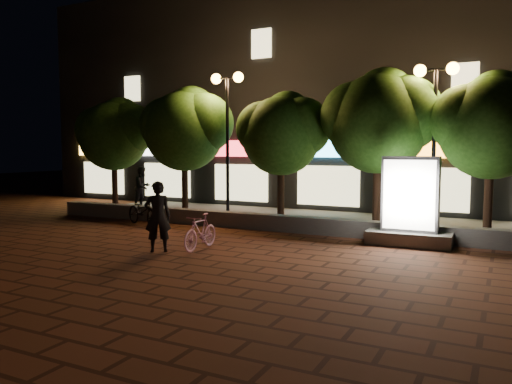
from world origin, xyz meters
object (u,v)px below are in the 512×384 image
Objects in this scene: pedestrian at (143,187)px; tree_far_left at (116,132)px; tree_left at (186,126)px; street_lamp_right at (435,104)px; tree_mid at (283,130)px; ad_kiosk at (410,209)px; tree_far_right at (494,121)px; scooter_parked at (143,211)px; rider at (158,217)px; street_lamp_left at (227,108)px; tree_right at (380,117)px; scooter_pink at (201,232)px.

tree_far_left is at bearing 152.40° from pedestrian.
street_lamp_right is at bearing -1.68° from tree_left.
street_lamp_right is (12.45, -0.26, 0.60)m from tree_far_left.
ad_kiosk is at bearing -23.08° from tree_mid.
tree_mid is 0.95× the size of tree_far_right.
scooter_parked is at bearing -140.22° from pedestrian.
tree_left reaches higher than ad_kiosk.
ad_kiosk is at bearing -133.99° from tree_far_right.
tree_far_left is 7.50m from tree_mid.
tree_far_left is 9.10m from rider.
tree_far_left is at bearing -180.00° from tree_far_right.
ad_kiosk is at bearing -14.32° from street_lamp_left.
tree_far_left is 10.81m from tree_right.
scooter_parked is (3.42, -2.50, -2.80)m from tree_far_left.
scooter_pink is (-4.70, -3.08, -0.50)m from ad_kiosk.
tree_mid is at bearing 176.96° from street_lamp_right.
tree_right is 2.86× the size of pedestrian.
scooter_pink is at bearing -136.55° from street_lamp_right.
tree_far_right reaches higher than scooter_pink.
tree_far_left is at bearing 180.00° from tree_mid.
tree_left is 2.05m from street_lamp_left.
rider is (1.17, -5.52, -3.13)m from street_lamp_left.
tree_mid is at bearing 156.92° from ad_kiosk.
scooter_pink is (-3.40, -5.04, -3.10)m from tree_right.
scooter_parked is (-9.03, -2.24, -3.40)m from street_lamp_right.
scooter_pink is 0.87× the size of pedestrian.
street_lamp_left is at bearing -21.33° from scooter_parked.
ad_kiosk reaches higher than rider.
pedestrian is at bearing -85.19° from rider.
tree_left is at bearing 180.00° from tree_far_right.
tree_far_left reaches higher than scooter_pink.
scooter_parked is (-3.98, 2.54, 0.03)m from scooter_pink.
tree_mid is at bearing 7.31° from street_lamp_left.
street_lamp_right reaches higher than ad_kiosk.
tree_far_left is 1.94× the size of ad_kiosk.
street_lamp_right is at bearing 78.64° from ad_kiosk.
street_lamp_left reaches higher than tree_mid.
street_lamp_left is 2.17× the size of ad_kiosk.
street_lamp_right is (-1.55, -0.26, 0.53)m from tree_far_right.
street_lamp_right is 12.35m from pedestrian.
scooter_parked is at bearing -166.06° from street_lamp_right.
tree_far_right reaches higher than scooter_parked.
tree_right is at bearing 180.00° from tree_far_right.
ad_kiosk is at bearing -65.64° from scooter_parked.
pedestrian is (-11.93, 1.25, -2.93)m from street_lamp_right.
tree_far_left reaches higher than tree_mid.
tree_far_left is 5.08m from scooter_parked.
tree_left is 7.04m from rider.
tree_mid is 2.54× the size of pedestrian.
tree_right is (7.30, 0.00, 0.12)m from tree_left.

